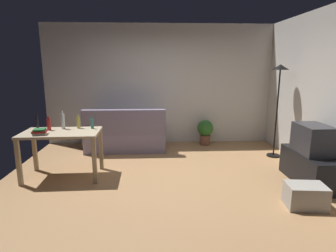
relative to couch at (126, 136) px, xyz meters
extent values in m
cube|color=tan|center=(0.75, -1.59, -0.32)|extent=(5.20, 4.40, 0.02)
cube|color=silver|center=(0.75, 0.61, 1.04)|extent=(5.20, 0.10, 2.70)
cube|color=silver|center=(3.35, -1.59, 1.04)|extent=(0.10, 4.40, 2.70)
cube|color=gray|center=(0.00, 0.06, -0.11)|extent=(1.68, 0.84, 0.40)
cube|color=slate|center=(0.00, -0.28, 0.35)|extent=(1.68, 0.16, 0.52)
cube|color=gray|center=(0.76, 0.06, 0.20)|extent=(0.16, 0.84, 0.22)
cube|color=gray|center=(-0.76, 0.06, 0.20)|extent=(0.16, 0.84, 0.22)
cube|color=black|center=(3.00, -1.90, -0.07)|extent=(0.44, 1.10, 0.48)
cube|color=#2D2D33|center=(3.00, -1.90, 0.39)|extent=(0.40, 0.60, 0.44)
cube|color=black|center=(3.21, -1.90, 0.39)|extent=(0.01, 0.52, 0.36)
cylinder|color=black|center=(3.00, -0.60, -0.29)|extent=(0.26, 0.26, 0.03)
cylinder|color=black|center=(3.00, -0.60, 0.56)|extent=(0.03, 0.03, 1.68)
cone|color=black|center=(3.00, -0.60, 1.45)|extent=(0.32, 0.32, 0.10)
cube|color=#C6B28E|center=(-0.87, -1.47, 0.43)|extent=(1.22, 0.73, 0.04)
cube|color=tan|center=(-1.43, -1.79, 0.05)|extent=(0.06, 0.06, 0.72)
cube|color=tan|center=(-0.31, -1.76, 0.05)|extent=(0.06, 0.06, 0.72)
cube|color=tan|center=(-1.44, -1.17, 0.05)|extent=(0.06, 0.06, 0.72)
cube|color=tan|center=(-0.32, -1.14, 0.05)|extent=(0.06, 0.06, 0.72)
cylinder|color=brown|center=(1.78, 0.31, -0.20)|extent=(0.24, 0.24, 0.22)
sphere|color=#2D6B28|center=(1.78, 0.31, 0.08)|extent=(0.36, 0.36, 0.36)
cube|color=#A8A399|center=(2.55, -2.65, -0.16)|extent=(0.51, 0.39, 0.30)
cylinder|color=black|center=(-1.32, -1.25, 0.57)|extent=(0.04, 0.04, 0.23)
cylinder|color=black|center=(-1.32, -1.25, 0.70)|extent=(0.02, 0.02, 0.04)
cylinder|color=#AD2323|center=(-1.10, -1.35, 0.54)|extent=(0.06, 0.06, 0.18)
cylinder|color=#AD2323|center=(-1.10, -1.35, 0.66)|extent=(0.03, 0.03, 0.04)
cylinder|color=silver|center=(-0.89, -1.26, 0.58)|extent=(0.06, 0.06, 0.26)
cylinder|color=silver|center=(-0.89, -1.26, 0.73)|extent=(0.03, 0.03, 0.04)
cylinder|color=#BCB24C|center=(-0.65, -1.23, 0.55)|extent=(0.06, 0.06, 0.19)
cylinder|color=#BCB24C|center=(-0.65, -1.23, 0.66)|extent=(0.03, 0.03, 0.04)
cylinder|color=teal|center=(-0.42, -1.27, 0.53)|extent=(0.05, 0.05, 0.17)
cylinder|color=teal|center=(-0.42, -1.27, 0.64)|extent=(0.02, 0.02, 0.04)
cube|color=beige|center=(-1.13, -1.66, 0.47)|extent=(0.21, 0.17, 0.04)
cube|color=maroon|center=(-1.13, -1.65, 0.50)|extent=(0.23, 0.21, 0.03)
cube|color=#236B33|center=(-1.13, -1.65, 0.53)|extent=(0.19, 0.19, 0.03)
camera|label=1|loc=(0.62, -5.88, 1.48)|focal=29.93mm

